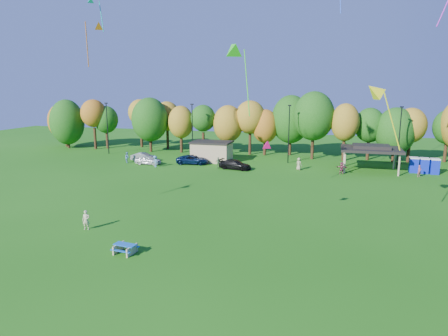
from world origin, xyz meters
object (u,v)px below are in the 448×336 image
(car_a, at_px, (148,160))
(picnic_table, at_px, (125,248))
(car_c, at_px, (193,160))
(kite_flyer, at_px, (86,220))
(porta_potties, at_px, (424,166))
(car_d, at_px, (235,164))
(car_b, at_px, (144,157))

(car_a, bearing_deg, picnic_table, -158.05)
(picnic_table, bearing_deg, car_c, 108.19)
(kite_flyer, relative_size, car_a, 0.42)
(porta_potties, xyz_separation_m, picnic_table, (-26.37, -35.65, -0.69))
(picnic_table, relative_size, car_d, 0.37)
(kite_flyer, height_order, car_a, kite_flyer)
(kite_flyer, distance_m, car_c, 29.80)
(porta_potties, relative_size, kite_flyer, 2.22)
(car_a, distance_m, car_c, 6.91)
(porta_potties, distance_m, car_d, 26.37)
(picnic_table, distance_m, kite_flyer, 6.64)
(porta_potties, xyz_separation_m, car_a, (-39.87, -4.55, -0.41))
(car_b, bearing_deg, car_a, -141.70)
(porta_potties, distance_m, car_b, 41.82)
(picnic_table, relative_size, car_c, 0.35)
(car_c, bearing_deg, car_b, 81.37)
(picnic_table, xyz_separation_m, car_c, (-6.95, 33.28, 0.29))
(picnic_table, xyz_separation_m, kite_flyer, (-5.62, 3.51, 0.43))
(kite_flyer, bearing_deg, porta_potties, 31.58)
(car_c, bearing_deg, car_a, 100.49)
(car_a, bearing_deg, car_d, -90.99)
(porta_potties, bearing_deg, kite_flyer, -134.87)
(porta_potties, height_order, car_d, porta_potties)
(porta_potties, distance_m, picnic_table, 44.35)
(car_b, bearing_deg, kite_flyer, -163.15)
(porta_potties, xyz_separation_m, car_b, (-41.75, -2.26, -0.42))
(car_c, bearing_deg, picnic_table, -176.13)
(car_d, bearing_deg, car_c, 84.59)
(picnic_table, bearing_deg, car_a, 119.86)
(porta_potties, xyz_separation_m, car_d, (-25.99, -4.42, -0.40))
(picnic_table, height_order, car_c, car_c)
(picnic_table, xyz_separation_m, car_a, (-13.50, 31.10, 0.27))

